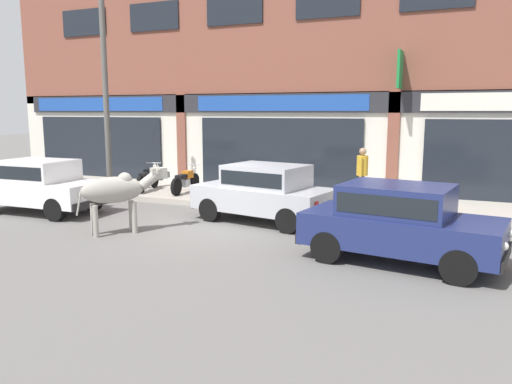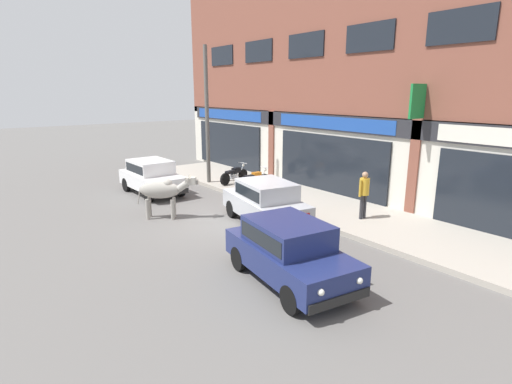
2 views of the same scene
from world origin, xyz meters
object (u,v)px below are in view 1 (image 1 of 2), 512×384
Objects in this scene: car_0 at (399,220)px; motorcycle_1 at (186,181)px; car_1 at (264,190)px; pedestrian at (362,170)px; utility_pole at (106,97)px; cow at (117,190)px; car_2 at (40,183)px; motorcycle_0 at (148,179)px.

car_0 is 8.63m from motorcycle_1.
pedestrian is (1.93, 2.63, 0.33)m from car_1.
motorcycle_1 is at bearing 22.40° from utility_pole.
cow is 1.12× the size of pedestrian.
cow is 0.48× the size of car_0.
car_2 is 3.76m from motorcycle_0.
pedestrian is at bearing 8.70° from utility_pole.
car_0 is 2.35× the size of pedestrian.
utility_pole is at bearing 159.34° from car_0.
motorcycle_0 is (-5.14, 2.26, -0.27)m from car_1.
motorcycle_0 is at bearing 156.24° from car_1.
pedestrian is at bearing 2.97° from motorcycle_0.
car_1 is at bearing -126.23° from pedestrian.
car_2 is at bearing 162.75° from cow.
pedestrian is (8.08, 3.98, 0.33)m from car_2.
car_2 is 4.43m from motorcycle_1.
car_1 and car_2 have the same top height.
utility_pole is (-3.40, 3.86, 2.22)m from cow.
utility_pole is at bearing 131.36° from cow.
utility_pole reaches higher than pedestrian.
car_0 reaches higher than motorcycle_1.
utility_pole is at bearing -135.98° from motorcycle_0.
car_2 is at bearing -153.78° from pedestrian.
car_0 is 9.77m from car_2.
cow is at bearing -137.05° from car_1.
pedestrian is (5.66, 0.27, 0.60)m from motorcycle_1.
motorcycle_1 is (-3.73, 2.36, -0.27)m from car_1.
car_0 is 1.03× the size of car_2.
motorcycle_1 is at bearing 3.82° from motorcycle_0.
car_1 is at bearing 42.95° from cow.
car_2 is 9.01m from pedestrian.
car_1 is 3.28m from pedestrian.
utility_pole is (-0.88, -0.85, 2.68)m from motorcycle_0.
motorcycle_1 is 0.30× the size of utility_pole.
pedestrian is (-1.65, 4.84, 0.33)m from car_0.
car_1 is at bearing 12.37° from car_2.
car_0 is 0.61× the size of utility_pole.
pedestrian reaches higher than cow.
pedestrian reaches higher than motorcycle_1.
car_1 is at bearing -32.29° from motorcycle_1.
motorcycle_1 is at bearing -177.24° from pedestrian.
car_1 is 2.13× the size of motorcycle_0.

